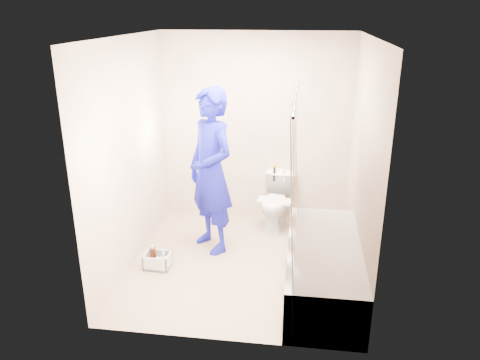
# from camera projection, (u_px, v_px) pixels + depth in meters

# --- Properties ---
(floor) EXTENTS (2.60, 2.60, 0.00)m
(floor) POSITION_uv_depth(u_px,v_px,m) (243.00, 262.00, 5.17)
(floor) COLOR tan
(floor) RESTS_ON ground
(ceiling) EXTENTS (2.40, 2.60, 0.02)m
(ceiling) POSITION_uv_depth(u_px,v_px,m) (243.00, 36.00, 4.34)
(ceiling) COLOR white
(ceiling) RESTS_ON wall_back
(wall_back) EXTENTS (2.40, 0.02, 2.40)m
(wall_back) POSITION_uv_depth(u_px,v_px,m) (256.00, 129.00, 5.97)
(wall_back) COLOR beige
(wall_back) RESTS_ON ground
(wall_front) EXTENTS (2.40, 0.02, 2.40)m
(wall_front) POSITION_uv_depth(u_px,v_px,m) (221.00, 211.00, 3.55)
(wall_front) COLOR beige
(wall_front) RESTS_ON ground
(wall_left) EXTENTS (0.02, 2.60, 2.40)m
(wall_left) POSITION_uv_depth(u_px,v_px,m) (130.00, 155.00, 4.91)
(wall_left) COLOR beige
(wall_left) RESTS_ON ground
(wall_right) EXTENTS (0.02, 2.60, 2.40)m
(wall_right) POSITION_uv_depth(u_px,v_px,m) (364.00, 164.00, 4.61)
(wall_right) COLOR beige
(wall_right) RESTS_ON ground
(bathtub) EXTENTS (0.70, 1.75, 0.50)m
(bathtub) POSITION_uv_depth(u_px,v_px,m) (323.00, 267.00, 4.58)
(bathtub) COLOR silver
(bathtub) RESTS_ON ground
(curtain_rod) EXTENTS (0.02, 1.90, 0.02)m
(curtain_rod) POSITION_uv_depth(u_px,v_px,m) (296.00, 94.00, 4.04)
(curtain_rod) COLOR silver
(curtain_rod) RESTS_ON wall_back
(shower_curtain) EXTENTS (0.06, 1.75, 1.80)m
(shower_curtain) POSITION_uv_depth(u_px,v_px,m) (292.00, 194.00, 4.36)
(shower_curtain) COLOR silver
(shower_curtain) RESTS_ON curtain_rod
(toilet) EXTENTS (0.47, 0.71, 0.68)m
(toilet) POSITION_uv_depth(u_px,v_px,m) (276.00, 202.00, 5.92)
(toilet) COLOR silver
(toilet) RESTS_ON ground
(tank_lid) EXTENTS (0.44, 0.24, 0.03)m
(tank_lid) POSITION_uv_depth(u_px,v_px,m) (275.00, 201.00, 5.81)
(tank_lid) COLOR white
(tank_lid) RESTS_ON toilet
(tank_internals) EXTENTS (0.16, 0.06, 0.22)m
(tank_internals) POSITION_uv_depth(u_px,v_px,m) (277.00, 173.00, 5.98)
(tank_internals) COLOR black
(tank_internals) RESTS_ON toilet
(plumber) EXTENTS (0.80, 0.80, 1.88)m
(plumber) POSITION_uv_depth(u_px,v_px,m) (211.00, 172.00, 5.20)
(plumber) COLOR navy
(plumber) RESTS_ON ground
(cleaning_caddy) EXTENTS (0.28, 0.23, 0.21)m
(cleaning_caddy) POSITION_uv_depth(u_px,v_px,m) (158.00, 261.00, 5.05)
(cleaning_caddy) COLOR silver
(cleaning_caddy) RESTS_ON ground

